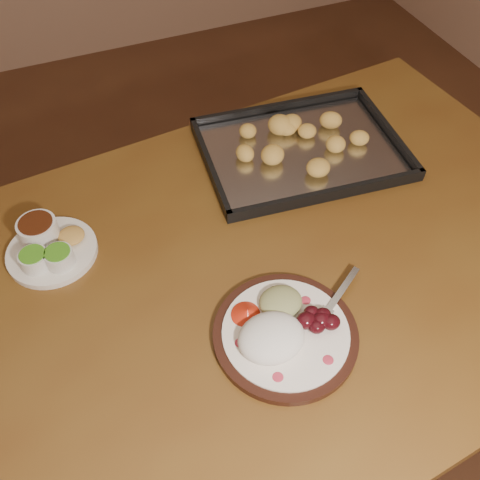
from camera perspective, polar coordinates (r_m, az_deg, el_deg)
name	(u,v)px	position (r m, az deg, el deg)	size (l,w,h in m)	color
ground	(182,381)	(1.73, -6.19, -14.70)	(4.00, 4.00, 0.00)	#58331E
dining_table	(237,304)	(1.08, -0.33, -6.87)	(1.58, 1.05, 0.75)	brown
dinner_plate	(282,331)	(0.91, 4.54, -9.65)	(0.30, 0.25, 0.06)	black
condiment_saucer	(48,246)	(1.08, -19.80, -0.60)	(0.17, 0.17, 0.06)	silver
baking_tray	(301,148)	(1.23, 6.53, 9.69)	(0.47, 0.37, 0.05)	black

